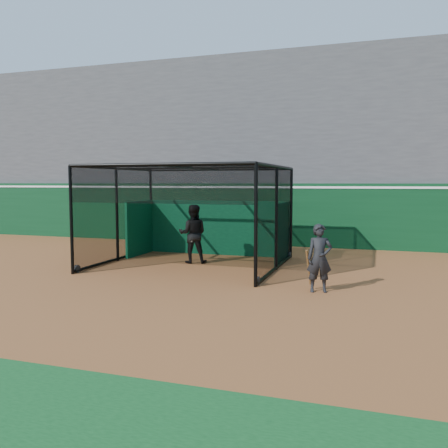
% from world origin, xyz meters
% --- Properties ---
extents(ground, '(120.00, 120.00, 0.00)m').
position_xyz_m(ground, '(0.00, 0.00, 0.00)').
color(ground, '#94552B').
rests_on(ground, ground).
extents(outfield_wall, '(50.00, 0.50, 2.50)m').
position_xyz_m(outfield_wall, '(0.00, 8.50, 1.29)').
color(outfield_wall, '#0A381A').
rests_on(outfield_wall, ground).
extents(grandstand, '(50.00, 7.85, 8.95)m').
position_xyz_m(grandstand, '(0.00, 12.27, 4.48)').
color(grandstand, '#4C4C4F').
rests_on(grandstand, ground).
extents(batting_cage, '(5.32, 4.87, 2.99)m').
position_xyz_m(batting_cage, '(-0.92, 3.13, 1.49)').
color(batting_cage, black).
rests_on(batting_cage, ground).
extents(batter, '(1.06, 0.93, 1.84)m').
position_xyz_m(batter, '(-1.05, 3.49, 0.92)').
color(batter, black).
rests_on(batter, ground).
extents(on_deck_player, '(0.66, 0.52, 1.58)m').
position_xyz_m(on_deck_player, '(3.23, 0.68, 0.79)').
color(on_deck_player, black).
rests_on(on_deck_player, ground).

